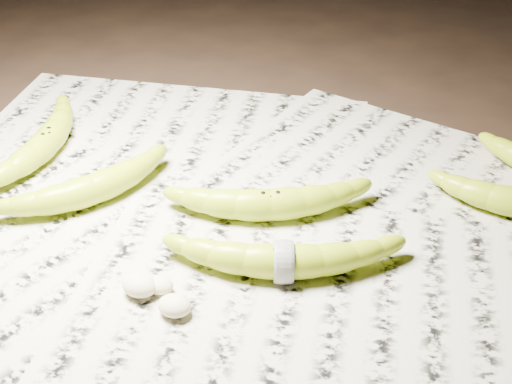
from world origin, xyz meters
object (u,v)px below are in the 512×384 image
(banana_left_a, at_px, (46,140))
(banana_left_b, at_px, (92,186))
(banana_taped, at_px, (284,259))
(banana_center, at_px, (270,202))

(banana_left_a, bearing_deg, banana_left_b, -130.21)
(banana_taped, bearing_deg, banana_center, 97.60)
(banana_center, xyz_separation_m, banana_taped, (0.05, -0.09, -0.00))
(banana_taped, bearing_deg, banana_left_a, 142.07)
(banana_left_a, xyz_separation_m, banana_left_b, (0.12, -0.08, 0.00))
(banana_left_a, relative_size, banana_center, 1.01)
(banana_left_a, xyz_separation_m, banana_center, (0.34, -0.03, 0.00))
(banana_left_b, height_order, banana_center, same)
(banana_left_a, relative_size, banana_taped, 0.95)
(banana_left_b, height_order, banana_taped, same)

